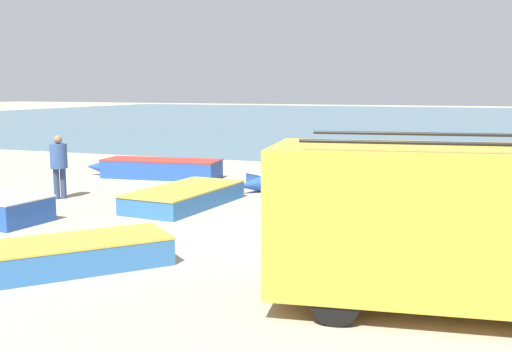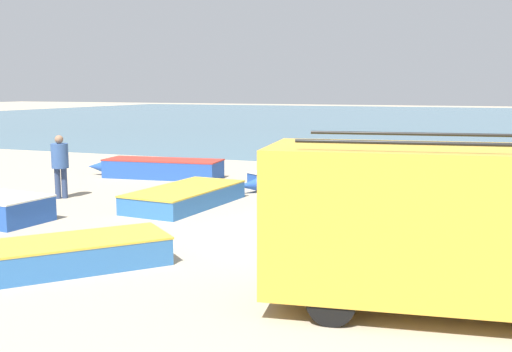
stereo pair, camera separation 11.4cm
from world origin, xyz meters
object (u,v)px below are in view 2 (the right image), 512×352
Objects in this scene: parked_van at (457,223)px; fisherman_2 at (60,161)px; fishing_rowboat_0 at (188,196)px; fishing_rowboat_3 at (360,214)px; fishing_rowboat_6 at (308,178)px; fishing_rowboat_2 at (158,168)px; fishing_rowboat_5 at (57,256)px.

fisherman_2 is (-11.03, 5.11, -0.20)m from parked_van.
fishing_rowboat_3 is at bearing -92.61° from fishing_rowboat_0.
fishing_rowboat_6 is at bearing -22.34° from fishing_rowboat_0.
fishing_rowboat_6 is (2.15, 4.20, 0.02)m from fishing_rowboat_0.
fishing_rowboat_2 is 1.30× the size of fishing_rowboat_3.
fishing_rowboat_3 is 8.70m from fisherman_2.
fishing_rowboat_0 is at bearing 133.60° from parked_van.
fishing_rowboat_5 is 7.20m from fisherman_2.
fisherman_2 reaches higher than fishing_rowboat_0.
fishing_rowboat_5 is at bearing 56.94° from fishing_rowboat_3.
parked_van is 3.04× the size of fisherman_2.
fishing_rowboat_6 is 2.54× the size of fisherman_2.
parked_van is at bearing 60.88° from fishing_rowboat_6.
fisherman_2 is (-8.66, 0.17, 0.83)m from fishing_rowboat_3.
fishing_rowboat_2 is at bearing 128.84° from parked_van.
parked_van is at bearing 23.91° from fisherman_2.
fisherman_2 is at bearing -100.15° from fishing_rowboat_5.
fishing_rowboat_6 is (1.51, 10.23, 0.01)m from fishing_rowboat_5.
fishing_rowboat_3 is (-2.37, 4.93, -1.03)m from parked_van.
fishing_rowboat_5 is at bearing -169.14° from fishing_rowboat_0.
fishing_rowboat_5 is at bearing 25.14° from fishing_rowboat_6.
fishing_rowboat_3 reaches higher than fishing_rowboat_5.
fishing_rowboat_6 reaches higher than fishing_rowboat_5.
parked_van is 1.44× the size of fishing_rowboat_5.
fishing_rowboat_5 is (3.98, -10.11, -0.07)m from fishing_rowboat_2.
fishing_rowboat_3 is 5.52m from fishing_rowboat_6.
fishing_rowboat_0 is at bearing 6.42° from fishing_rowboat_6.
fishing_rowboat_3 is 2.15× the size of fisherman_2.
fishing_rowboat_0 is 6.06m from fishing_rowboat_5.
parked_van reaches higher than fishing_rowboat_3.
fishing_rowboat_2 is at bearing -25.24° from fishing_rowboat_3.
parked_van reaches higher than fishing_rowboat_5.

